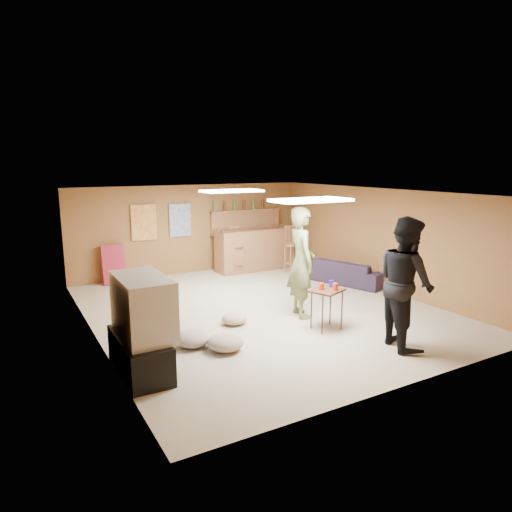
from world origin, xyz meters
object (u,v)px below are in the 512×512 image
tv_body (143,306)px  sofa (347,272)px  person_black (406,282)px  bar_counter (254,249)px  person_olive (301,262)px  tray_table (327,309)px

tv_body → sofa: size_ratio=0.60×
person_black → sofa: person_black is taller
bar_counter → sofa: (1.20, -2.23, -0.28)m
sofa → person_olive: bearing=102.6°
bar_counter → person_black: bearing=-95.2°
bar_counter → sofa: 2.54m
person_black → sofa: (1.70, 3.26, -0.72)m
person_olive → person_black: 1.97m
bar_counter → person_olive: size_ratio=1.01×
person_black → sofa: size_ratio=1.07×
person_black → bar_counter: bearing=12.4°
bar_counter → person_olive: bearing=-106.3°
bar_counter → sofa: bar_counter is taller
bar_counter → person_olive: person_olive is taller
tv_body → person_olive: size_ratio=0.56×
person_olive → tray_table: size_ratio=2.89×
tv_body → bar_counter: bearing=47.0°
person_olive → person_black: size_ratio=1.00×
person_black → tray_table: 1.40m
bar_counter → person_black: 5.53m
sofa → tray_table: (-2.28, -2.16, 0.07)m
tv_body → person_olive: bearing=15.4°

